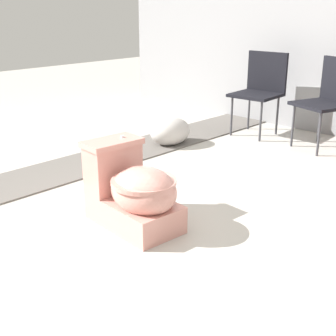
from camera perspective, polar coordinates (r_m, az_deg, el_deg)
ground_plane at (r=2.91m, az=-5.76°, el=-7.38°), size 14.00×14.00×0.00m
gravel_strip at (r=4.03m, az=-10.86°, el=0.27°), size 0.56×8.00×0.01m
toilet at (r=2.85m, az=-4.16°, el=-2.97°), size 0.66×0.42×0.52m
folding_chair_left at (r=4.97m, az=11.31°, el=9.93°), size 0.47×0.47×0.83m
folding_chair_middle at (r=4.62m, az=19.24°, el=8.53°), size 0.56×0.56×0.83m
boulder_near at (r=4.53m, az=0.28°, el=4.50°), size 0.35×0.45×0.27m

